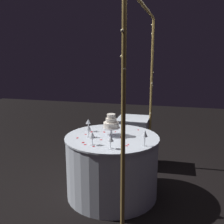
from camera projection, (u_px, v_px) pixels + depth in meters
name	position (u px, v px, depth m)	size (l,w,h in m)	color
ground_plane	(112.00, 194.00, 3.44)	(12.00, 12.00, 0.00)	black
decorative_arch	(142.00, 78.00, 3.03)	(2.15, 0.06, 2.29)	olive
main_table	(112.00, 166.00, 3.36)	(1.16, 1.16, 0.78)	silver
side_table	(133.00, 141.00, 4.27)	(0.49, 0.49, 0.78)	silver
tiered_cake	(111.00, 123.00, 3.29)	(0.22, 0.22, 0.27)	silver
wine_glass_0	(92.00, 135.00, 2.96)	(0.06, 0.06, 0.15)	silver
wine_glass_1	(111.00, 139.00, 2.84)	(0.07, 0.07, 0.14)	silver
wine_glass_2	(89.00, 128.00, 3.23)	(0.06, 0.06, 0.16)	silver
wine_glass_3	(88.00, 122.00, 3.47)	(0.06, 0.06, 0.17)	silver
wine_glass_4	(145.00, 134.00, 2.91)	(0.06, 0.06, 0.18)	silver
rose_petal_0	(94.00, 146.00, 2.93)	(0.03, 0.02, 0.00)	red
rose_petal_1	(78.00, 138.00, 3.23)	(0.03, 0.02, 0.00)	red
rose_petal_2	(85.00, 145.00, 2.98)	(0.03, 0.02, 0.00)	red
rose_petal_3	(86.00, 134.00, 3.35)	(0.03, 0.02, 0.00)	red
rose_petal_4	(83.00, 142.00, 3.05)	(0.04, 0.03, 0.00)	red
rose_petal_5	(115.00, 130.00, 3.56)	(0.03, 0.02, 0.00)	red
rose_petal_6	(122.00, 137.00, 3.26)	(0.03, 0.02, 0.00)	red
rose_petal_7	(77.00, 138.00, 3.21)	(0.03, 0.02, 0.00)	red
rose_petal_8	(111.00, 130.00, 3.53)	(0.04, 0.03, 0.00)	red
rose_petal_9	(104.00, 132.00, 3.46)	(0.04, 0.03, 0.00)	red
rose_petal_10	(138.00, 130.00, 3.55)	(0.03, 0.02, 0.00)	red
rose_petal_11	(128.00, 145.00, 2.99)	(0.03, 0.02, 0.00)	red
rose_petal_12	(101.00, 140.00, 3.15)	(0.03, 0.02, 0.00)	red
rose_petal_13	(115.00, 132.00, 3.47)	(0.03, 0.02, 0.00)	red
rose_petal_14	(92.00, 132.00, 3.46)	(0.04, 0.03, 0.00)	red
rose_petal_15	(127.00, 146.00, 2.95)	(0.03, 0.02, 0.00)	red
rose_petal_16	(107.00, 125.00, 3.78)	(0.03, 0.02, 0.00)	red
rose_petal_17	(121.00, 137.00, 3.25)	(0.03, 0.02, 0.00)	red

